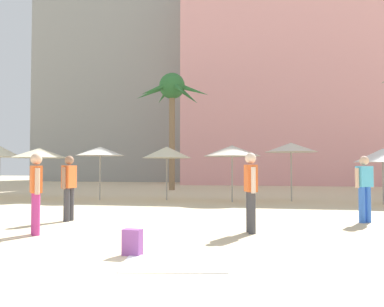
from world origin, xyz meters
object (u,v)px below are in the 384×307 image
Objects in this scene: cafe_umbrella_3 at (291,148)px; person_mid_center at (251,189)px; person_mid_left at (69,185)px; person_near_left at (365,186)px; cafe_umbrella_0 at (383,155)px; cafe_umbrella_6 at (39,153)px; cafe_umbrella_4 at (100,151)px; beach_towel at (175,263)px; cafe_umbrella_5 at (0,152)px; backpack at (133,243)px; person_far_left at (36,190)px; palm_tree_far_left at (172,94)px; cafe_umbrella_2 at (167,152)px; cafe_umbrella_7 at (232,151)px.

cafe_umbrella_3 is 1.42× the size of person_mid_center.
person_near_left is at bearing 12.61° from person_mid_left.
cafe_umbrella_0 is 14.50m from cafe_umbrella_6.
cafe_umbrella_3 reaches higher than cafe_umbrella_0.
cafe_umbrella_4 reaches higher than beach_towel.
person_mid_center is (1.00, 2.98, 0.95)m from beach_towel.
cafe_umbrella_4 reaches higher than person_near_left.
beach_towel is at bearing -44.61° from cafe_umbrella_5.
beach_towel is at bearing -124.01° from person_mid_center.
backpack is 3.20m from person_mid_center.
cafe_umbrella_3 is at bearing 5.67° from cafe_umbrella_4.
person_far_left reaches higher than beach_towel.
cafe_umbrella_3 is 1.44× the size of person_near_left.
palm_tree_far_left is 3.05× the size of cafe_umbrella_6.
cafe_umbrella_6 is at bearing -173.29° from cafe_umbrella_2.
person_near_left is at bearing 53.34° from beach_towel.
person_mid_left reaches higher than beach_towel.
person_mid_left is (-9.61, -6.58, -0.94)m from cafe_umbrella_0.
backpack is at bearing -140.76° from person_mid_center.
beach_towel is 0.93m from backpack.
cafe_umbrella_5 is (-13.77, -0.12, -0.07)m from cafe_umbrella_3.
cafe_umbrella_2 reaches higher than cafe_umbrella_6.
cafe_umbrella_3 is 1.63× the size of beach_towel.
backpack is (5.09, -10.11, -1.95)m from cafe_umbrella_4.
cafe_umbrella_2 is 10.98m from backpack.
cafe_umbrella_6 reaches higher than person_near_left.
cafe_umbrella_7 is at bearing 1.13° from cafe_umbrella_4.
cafe_umbrella_0 is at bearing 38.49° from person_mid_left.
cafe_umbrella_2 is 0.95× the size of cafe_umbrella_3.
backpack is at bearing -122.93° from cafe_umbrella_0.
cafe_umbrella_4 is at bearing 111.43° from person_mid_left.
person_mid_center is (9.72, -7.37, -1.13)m from cafe_umbrella_6.
cafe_umbrella_3 is 8.60m from person_mid_center.
person_mid_center is (5.64, -15.80, -5.23)m from palm_tree_far_left.
person_mid_center is at bearing -37.17° from cafe_umbrella_6.
cafe_umbrella_3 reaches higher than cafe_umbrella_4.
cafe_umbrella_4 is at bearing -174.33° from cafe_umbrella_3.
person_far_left is (-9.24, -8.69, -0.96)m from cafe_umbrella_0.
cafe_umbrella_7 is at bearing 82.40° from person_mid_center.
cafe_umbrella_0 is 9.02m from person_mid_center.
cafe_umbrella_4 is 5.82m from cafe_umbrella_7.
person_near_left is (3.83, 5.15, 0.94)m from beach_towel.
palm_tree_far_left reaches higher than cafe_umbrella_2.
person_near_left reaches higher than beach_towel.
backpack is (3.84, -18.35, -5.98)m from palm_tree_far_left.
cafe_umbrella_0 is at bearing -13.08° from cafe_umbrella_3.
cafe_umbrella_2 reaches higher than person_near_left.
cafe_umbrella_3 reaches higher than person_near_left.
cafe_umbrella_7 is at bearing 2.05° from cafe_umbrella_6.
cafe_umbrella_6 is 5.90× the size of backpack.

